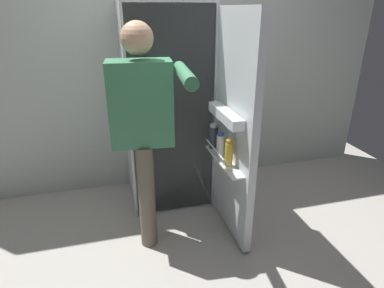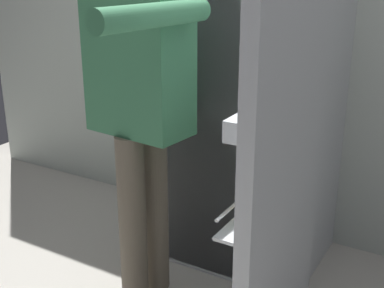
# 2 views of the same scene
# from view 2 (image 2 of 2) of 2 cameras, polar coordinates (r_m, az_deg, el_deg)

# --- Properties ---
(kitchen_wall) EXTENTS (4.40, 0.10, 2.50)m
(kitchen_wall) POSITION_cam_2_polar(r_m,az_deg,el_deg) (2.72, 10.90, 15.15)
(kitchen_wall) COLOR beige
(kitchen_wall) RESTS_ON ground_plane
(refrigerator) EXTENTS (0.75, 1.28, 1.70)m
(refrigerator) POSITION_cam_2_polar(r_m,az_deg,el_deg) (2.39, 7.60, 5.01)
(refrigerator) COLOR silver
(refrigerator) RESTS_ON ground_plane
(person) EXTENTS (0.52, 0.74, 1.58)m
(person) POSITION_cam_2_polar(r_m,az_deg,el_deg) (2.07, -5.66, 5.39)
(person) COLOR #665B4C
(person) RESTS_ON ground_plane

